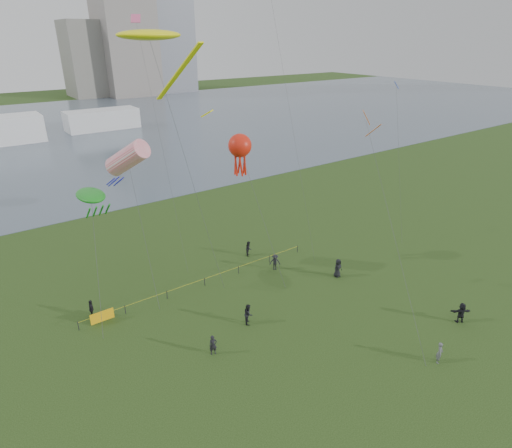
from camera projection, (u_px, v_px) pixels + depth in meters
ground_plane at (334, 366)px, 31.79m from camera, size 400.00×400.00×0.00m
lake at (45, 134)px, 106.03m from camera, size 400.00×120.00×0.08m
building_mid at (126, 45)px, 168.95m from camera, size 20.00×20.00×38.00m
building_low at (88, 59)px, 167.95m from camera, size 16.00×18.00×28.00m
pavilion_right at (102, 120)px, 111.02m from camera, size 18.00×7.00×5.00m
fence at (145, 301)px, 38.60m from camera, size 24.07×0.07×1.05m
kite_flyer at (440, 352)px, 31.89m from camera, size 0.76×0.67×1.75m
spectator_a at (248, 314)px, 36.24m from camera, size 1.08×1.13×1.84m
spectator_b at (275, 262)px, 44.59m from camera, size 1.31×1.19×1.76m
spectator_c at (91, 309)px, 37.00m from camera, size 0.56×1.05×1.71m
spectator_d at (338, 268)px, 43.26m from camera, size 0.96×0.64×1.95m
spectator_e at (461, 313)px, 36.36m from camera, size 1.74×1.41×1.86m
spectator_f at (213, 345)px, 32.72m from camera, size 0.69×0.54×1.66m
spectator_g at (249, 248)px, 47.55m from camera, size 1.03×1.04×1.69m
kite_stingray at (150, 36)px, 30.79m from camera, size 7.25×9.99×22.96m
kite_windsock at (128, 158)px, 39.21m from camera, size 4.29×9.47×14.18m
kite_creature at (91, 196)px, 37.81m from camera, size 3.83×9.65×10.01m
kite_octopus at (240, 146)px, 40.63m from camera, size 2.24×7.45×14.09m
kite_delta at (370, 131)px, 37.23m from camera, size 6.12×13.28×16.50m
small_kites at (159, 32)px, 35.74m from camera, size 46.59×13.22×10.40m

